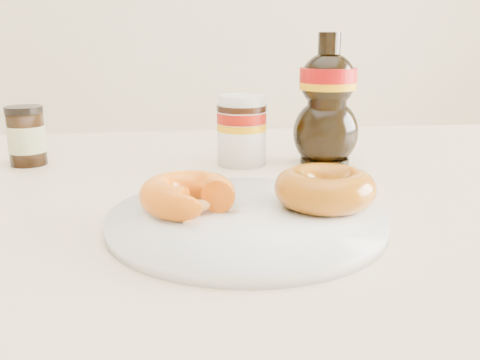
{
  "coord_description": "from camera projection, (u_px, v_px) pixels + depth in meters",
  "views": [
    {
      "loc": [
        -0.02,
        -0.52,
        0.94
      ],
      "look_at": [
        0.05,
        0.04,
        0.79
      ],
      "focal_mm": 40.0,
      "sensor_mm": 36.0,
      "label": 1
    }
  ],
  "objects": [
    {
      "name": "dining_table",
      "position": [
        192.0,
        260.0,
        0.66
      ],
      "size": [
        1.4,
        0.9,
        0.75
      ],
      "color": "beige",
      "rests_on": "ground"
    },
    {
      "name": "nutella_jar",
      "position": [
        242.0,
        127.0,
        0.78
      ],
      "size": [
        0.07,
        0.07,
        0.1
      ],
      "rotation": [
        0.0,
        0.0,
        -0.19
      ],
      "color": "white",
      "rests_on": "dining_table"
    },
    {
      "name": "donut_bitten",
      "position": [
        188.0,
        194.0,
        0.54
      ],
      "size": [
        0.12,
        0.12,
        0.03
      ],
      "primitive_type": "torus",
      "rotation": [
        0.0,
        0.0,
        -0.3
      ],
      "color": "orange",
      "rests_on": "plate"
    },
    {
      "name": "syrup_bottle",
      "position": [
        327.0,
        100.0,
        0.78
      ],
      "size": [
        0.1,
        0.09,
        0.19
      ],
      "primitive_type": null,
      "rotation": [
        0.0,
        0.0,
        0.09
      ],
      "color": "black",
      "rests_on": "dining_table"
    },
    {
      "name": "plate",
      "position": [
        246.0,
        219.0,
        0.54
      ],
      "size": [
        0.28,
        0.28,
        0.01
      ],
      "color": "white",
      "rests_on": "dining_table"
    },
    {
      "name": "dark_jar",
      "position": [
        26.0,
        136.0,
        0.78
      ],
      "size": [
        0.05,
        0.05,
        0.09
      ],
      "rotation": [
        0.0,
        0.0,
        0.06
      ],
      "color": "black",
      "rests_on": "dining_table"
    },
    {
      "name": "donut_whole",
      "position": [
        325.0,
        188.0,
        0.56
      ],
      "size": [
        0.14,
        0.14,
        0.04
      ],
      "primitive_type": "torus",
      "rotation": [
        0.0,
        0.0,
        0.43
      ],
      "color": "#965809",
      "rests_on": "plate"
    }
  ]
}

